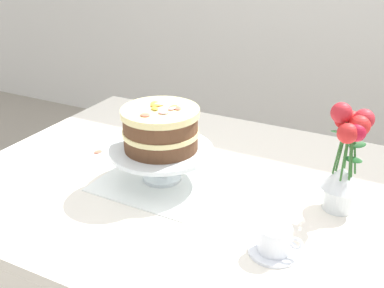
# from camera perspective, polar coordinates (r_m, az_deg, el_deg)

# --- Properties ---
(dining_table) EXTENTS (1.40, 1.00, 0.74)m
(dining_table) POSITION_cam_1_polar(r_m,az_deg,el_deg) (1.34, 1.97, -8.71)
(dining_table) COLOR white
(dining_table) RESTS_ON ground
(linen_napkin) EXTENTS (0.33, 0.33, 0.00)m
(linen_napkin) POSITION_cam_1_polar(r_m,az_deg,el_deg) (1.34, -3.66, -4.29)
(linen_napkin) COLOR white
(linen_napkin) RESTS_ON dining_table
(cake_stand) EXTENTS (0.29, 0.29, 0.10)m
(cake_stand) POSITION_cam_1_polar(r_m,az_deg,el_deg) (1.30, -3.76, -1.15)
(cake_stand) COLOR silver
(cake_stand) RESTS_ON linen_napkin
(layer_cake) EXTENTS (0.21, 0.21, 0.12)m
(layer_cake) POSITION_cam_1_polar(r_m,az_deg,el_deg) (1.27, -3.85, 1.91)
(layer_cake) COLOR brown
(layer_cake) RESTS_ON cake_stand
(flower_vase) EXTENTS (0.11, 0.12, 0.28)m
(flower_vase) POSITION_cam_1_polar(r_m,az_deg,el_deg) (1.20, 18.20, -1.90)
(flower_vase) COLOR silver
(flower_vase) RESTS_ON dining_table
(teacup) EXTENTS (0.12, 0.11, 0.07)m
(teacup) POSITION_cam_1_polar(r_m,az_deg,el_deg) (1.06, 10.05, -11.59)
(teacup) COLOR white
(teacup) RESTS_ON dining_table
(loose_petal_0) EXTENTS (0.04, 0.04, 0.01)m
(loose_petal_0) POSITION_cam_1_polar(r_m,az_deg,el_deg) (1.52, 1.91, -0.58)
(loose_petal_0) COLOR pink
(loose_petal_0) RESTS_ON dining_table
(loose_petal_1) EXTENTS (0.03, 0.03, 0.00)m
(loose_petal_1) POSITION_cam_1_polar(r_m,az_deg,el_deg) (1.53, -11.38, -0.93)
(loose_petal_1) COLOR #E56B51
(loose_petal_1) RESTS_ON dining_table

